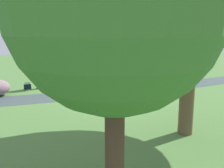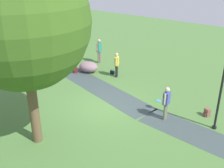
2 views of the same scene
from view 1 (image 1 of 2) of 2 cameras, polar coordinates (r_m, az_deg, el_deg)
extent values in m
plane|color=#4C7639|center=(10.57, 1.85, -3.48)|extent=(48.00, 48.00, 0.00)
cube|color=#3B4948|center=(15.08, 19.76, 0.39)|extent=(8.08, 2.09, 0.01)
cube|color=#3B4948|center=(11.27, -11.26, -2.72)|extent=(8.16, 3.36, 0.01)
cylinder|color=brown|center=(7.07, 16.32, 2.07)|extent=(0.39, 0.39, 3.25)
cylinder|color=#4C3429|center=(3.54, 0.57, -16.69)|extent=(0.25, 0.25, 2.11)
sphere|color=#427D35|center=(3.13, 0.65, 16.73)|extent=(2.57, 2.57, 2.57)
cylinder|color=black|center=(15.05, 14.32, 0.87)|extent=(0.20, 0.20, 0.10)
cylinder|color=black|center=(14.84, 14.65, 7.42)|extent=(0.10, 0.10, 3.54)
sphere|color=white|center=(14.84, 15.03, 14.80)|extent=(0.28, 0.28, 0.28)
cylinder|color=black|center=(12.93, -15.50, 0.67)|extent=(0.13, 0.13, 0.79)
cylinder|color=black|center=(13.05, -15.96, 0.74)|extent=(0.13, 0.13, 0.79)
cube|color=yellow|center=(12.88, -15.89, 3.74)|extent=(0.37, 0.43, 0.59)
cylinder|color=beige|center=(12.71, -15.26, 3.83)|extent=(0.08, 0.08, 0.53)
cylinder|color=beige|center=(13.05, -16.53, 3.94)|extent=(0.08, 0.08, 0.53)
sphere|color=beige|center=(12.84, -16.00, 5.66)|extent=(0.21, 0.21, 0.21)
cylinder|color=#697051|center=(13.09, 9.73, 1.10)|extent=(0.13, 0.13, 0.81)
cylinder|color=#697051|center=(12.98, 10.23, 0.99)|extent=(0.13, 0.13, 0.81)
cube|color=#3E4B9B|center=(12.92, 10.09, 4.15)|extent=(0.27, 0.38, 0.61)
cylinder|color=beige|center=(13.07, 9.39, 4.41)|extent=(0.08, 0.08, 0.54)
cylinder|color=beige|center=(12.77, 10.81, 4.20)|extent=(0.08, 0.08, 0.54)
sphere|color=beige|center=(12.88, 10.16, 6.12)|extent=(0.22, 0.22, 0.22)
cube|color=black|center=(13.10, -17.99, -0.58)|extent=(0.32, 0.13, 0.24)
torus|color=black|center=(13.06, -18.04, 0.20)|extent=(0.28, 0.28, 0.02)
cube|color=brown|center=(15.16, 10.24, 1.70)|extent=(0.34, 0.32, 0.40)
cube|color=brown|center=(15.05, 10.32, 1.31)|extent=(0.20, 0.15, 0.18)
cylinder|color=#3A97DF|center=(13.53, 2.05, -0.11)|extent=(0.26, 0.26, 0.02)
camera|label=2|loc=(14.20, 65.02, 21.94)|focal=43.22mm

